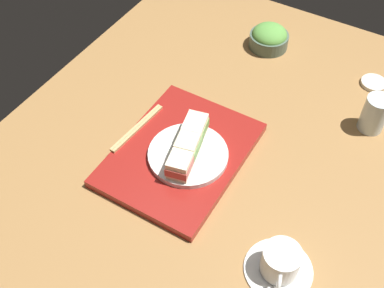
% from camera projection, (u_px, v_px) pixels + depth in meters
% --- Properties ---
extents(ground_plane, '(1.40, 1.00, 0.03)m').
position_uv_depth(ground_plane, '(199.00, 159.00, 1.17)').
color(ground_plane, olive).
extents(serving_tray, '(0.37, 0.29, 0.02)m').
position_uv_depth(serving_tray, '(180.00, 154.00, 1.15)').
color(serving_tray, maroon).
rests_on(serving_tray, ground_plane).
extents(sandwich_plate, '(0.19, 0.19, 0.01)m').
position_uv_depth(sandwich_plate, '(188.00, 155.00, 1.13)').
color(sandwich_plate, silver).
rests_on(sandwich_plate, serving_tray).
extents(sandwich_near, '(0.08, 0.07, 0.05)m').
position_uv_depth(sandwich_near, '(195.00, 129.00, 1.14)').
color(sandwich_near, '#EFE5C1').
rests_on(sandwich_near, sandwich_plate).
extents(sandwich_middle, '(0.08, 0.07, 0.05)m').
position_uv_depth(sandwich_middle, '(188.00, 146.00, 1.10)').
color(sandwich_middle, beige).
rests_on(sandwich_middle, sandwich_plate).
extents(sandwich_far, '(0.08, 0.06, 0.05)m').
position_uv_depth(sandwich_far, '(181.00, 164.00, 1.07)').
color(sandwich_far, '#EFE5C1').
rests_on(sandwich_far, sandwich_plate).
extents(salad_bowl, '(0.12, 0.12, 0.07)m').
position_uv_depth(salad_bowl, '(269.00, 38.00, 1.41)').
color(salad_bowl, '#4C6051').
rests_on(salad_bowl, ground_plane).
extents(chopsticks_pair, '(0.19, 0.03, 0.01)m').
position_uv_depth(chopsticks_pair, '(137.00, 128.00, 1.19)').
color(chopsticks_pair, tan).
rests_on(chopsticks_pair, serving_tray).
extents(coffee_cup, '(0.14, 0.14, 0.07)m').
position_uv_depth(coffee_cup, '(280.00, 263.00, 0.94)').
color(coffee_cup, white).
rests_on(coffee_cup, ground_plane).
extents(drinking_glass, '(0.06, 0.06, 0.10)m').
position_uv_depth(drinking_glass, '(375.00, 114.00, 1.19)').
color(drinking_glass, silver).
rests_on(drinking_glass, ground_plane).
extents(small_sauce_dish, '(0.07, 0.07, 0.01)m').
position_uv_depth(small_sauce_dish, '(374.00, 83.00, 1.32)').
color(small_sauce_dish, silver).
rests_on(small_sauce_dish, ground_plane).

